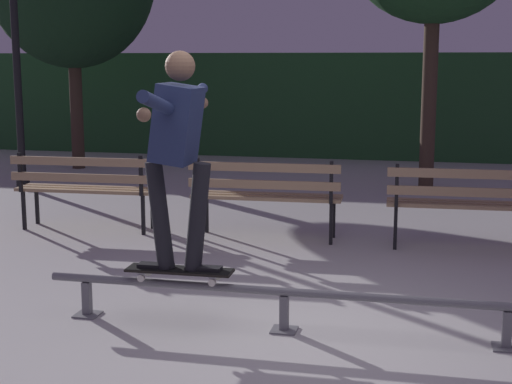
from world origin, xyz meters
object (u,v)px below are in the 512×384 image
at_px(grind_rail, 284,298).
at_px(lamp_post_left, 14,19).
at_px(skateboard, 180,271).
at_px(park_bench_leftmost, 84,183).
at_px(park_bench_left_center, 266,190).
at_px(skateboarder, 178,142).
at_px(park_bench_right_center, 468,198).

distance_m(grind_rail, lamp_post_left, 7.48).
relative_size(skateboard, park_bench_leftmost, 0.48).
height_order(park_bench_left_center, lamp_post_left, lamp_post_left).
distance_m(skateboard, lamp_post_left, 6.95).
relative_size(grind_rail, skateboard, 4.52).
xyz_separation_m(skateboarder, park_bench_left_center, (0.06, 2.66, -0.79)).
bearing_deg(skateboard, skateboarder, 0.93).
xyz_separation_m(skateboard, skateboarder, (0.00, 0.00, 0.94)).
relative_size(skateboarder, lamp_post_left, 0.40).
distance_m(park_bench_leftmost, park_bench_right_center, 4.13).
height_order(skateboard, park_bench_left_center, park_bench_left_center).
bearing_deg(skateboarder, skateboard, -179.07).
bearing_deg(park_bench_leftmost, lamp_post_left, 131.41).
xyz_separation_m(skateboard, park_bench_leftmost, (-2.00, 2.66, 0.15)).
distance_m(park_bench_leftmost, lamp_post_left, 3.83).
distance_m(park_bench_left_center, park_bench_right_center, 2.07).
distance_m(grind_rail, skateboarder, 1.33).
bearing_deg(grind_rail, lamp_post_left, 133.95).
xyz_separation_m(grind_rail, park_bench_leftmost, (-2.77, 2.66, 0.29)).
height_order(skateboarder, lamp_post_left, lamp_post_left).
bearing_deg(park_bench_right_center, lamp_post_left, 158.60).
xyz_separation_m(park_bench_left_center, lamp_post_left, (-4.25, 2.48, 1.94)).
height_order(park_bench_leftmost, park_bench_right_center, same).
distance_m(skateboarder, park_bench_leftmost, 3.43).
bearing_deg(park_bench_left_center, skateboard, -91.42).
bearing_deg(park_bench_left_center, skateboarder, -91.36).
relative_size(skateboard, skateboarder, 0.50).
bearing_deg(skateboarder, park_bench_leftmost, 126.93).
bearing_deg(park_bench_left_center, park_bench_right_center, 0.00).
distance_m(park_bench_right_center, lamp_post_left, 7.06).
bearing_deg(park_bench_leftmost, park_bench_right_center, 0.00).
relative_size(park_bench_leftmost, lamp_post_left, 0.41).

